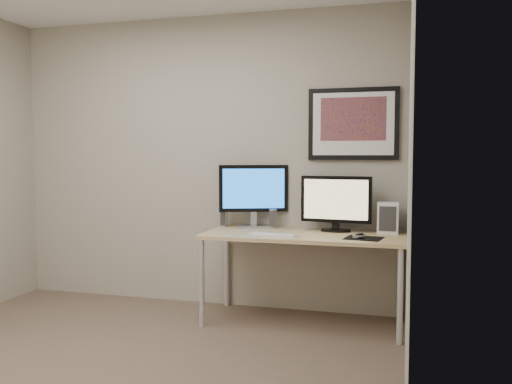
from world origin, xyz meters
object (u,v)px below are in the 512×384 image
desk (304,242)px  framed_art (353,124)px  fan_unit (388,218)px  speaker_right (273,219)px  monitor_large (253,193)px  speaker_left (224,217)px  monitor_tv (336,202)px  keyboard (273,235)px

desk → framed_art: (0.35, 0.33, 0.96)m
fan_unit → speaker_right: bearing=175.9°
monitor_large → speaker_left: bearing=159.6°
desk → fan_unit: bearing=15.8°
desk → speaker_right: 0.43m
framed_art → monitor_tv: framed_art is taller
speaker_left → keyboard: bearing=-33.1°
framed_art → keyboard: bearing=-138.9°
framed_art → speaker_right: bearing=-172.5°
monitor_large → monitor_tv: bearing=-26.1°
monitor_large → monitor_tv: monitor_large is taller
monitor_tv → framed_art: bearing=57.8°
monitor_large → keyboard: monitor_large is taller
desk → framed_art: framed_art is taller
keyboard → monitor_tv: bearing=47.4°
monitor_large → speaker_right: bearing=-20.7°
speaker_right → fan_unit: size_ratio=0.66×
framed_art → fan_unit: bearing=-26.2°
desk → monitor_large: monitor_large is taller
framed_art → speaker_right: framed_art is taller
monitor_large → speaker_right: (0.17, 0.00, -0.22)m
desk → keyboard: size_ratio=4.21×
speaker_left → fan_unit: size_ratio=0.63×
monitor_tv → fan_unit: (0.42, 0.01, -0.12)m
framed_art → monitor_tv: 0.67m
desk → fan_unit: fan_unit is taller
monitor_tv → keyboard: bearing=-137.6°
desk → fan_unit: size_ratio=6.32×
framed_art → fan_unit: size_ratio=2.96×
desk → framed_art: size_ratio=2.13×
monitor_tv → speaker_right: size_ratio=3.53×
speaker_left → speaker_right: speaker_right is taller
speaker_right → keyboard: size_ratio=0.44×
desk → fan_unit: 0.70m
framed_art → keyboard: (-0.57, -0.49, -0.88)m
framed_art → speaker_left: bearing=-175.2°
desk → keyboard: keyboard is taller
desk → fan_unit: (0.65, 0.18, 0.19)m
desk → monitor_tv: monitor_tv is taller
speaker_right → keyboard: 0.42m
desk → keyboard: (-0.22, -0.16, 0.07)m
desk → monitor_large: bearing=153.7°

